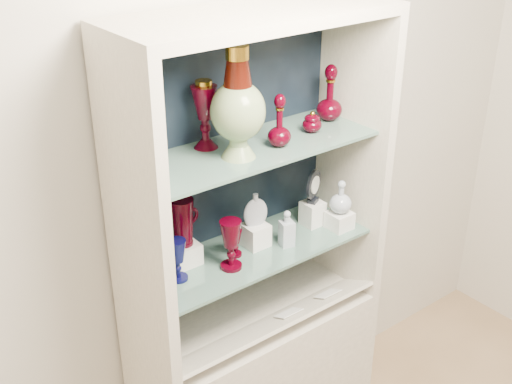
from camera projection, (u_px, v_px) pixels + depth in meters
wall_back at (220, 148)px, 2.41m from camera, size 3.50×0.02×2.80m
cabinet_back_panel at (225, 168)px, 2.43m from camera, size 0.98×0.02×1.15m
cabinet_side_left at (136, 226)px, 2.03m from camera, size 0.04×0.40×1.15m
cabinet_side_right at (351, 154)px, 2.55m from camera, size 0.04×0.40×1.15m
cabinet_top_cap at (256, 17)px, 2.03m from camera, size 1.00×0.40×0.04m
shelf_lower at (253, 250)px, 2.43m from camera, size 0.92×0.34×0.01m
shelf_upper at (253, 148)px, 2.24m from camera, size 0.92×0.34×0.01m
label_ledge at (273, 323)px, 2.46m from camera, size 0.92×0.17×0.09m
label_card_0 at (288, 313)px, 2.49m from camera, size 0.10×0.06×0.03m
label_card_1 at (328, 294)px, 2.60m from camera, size 0.10×0.06×0.03m
pedestal_lamp_left at (131, 140)px, 1.98m from camera, size 0.11×0.11×0.24m
pedestal_lamp_right at (205, 115)px, 2.18m from camera, size 0.11×0.11×0.24m
enamel_urn at (238, 103)px, 2.08m from camera, size 0.20×0.20×0.38m
ruby_decanter_a at (280, 117)px, 2.20m from camera, size 0.08×0.08×0.21m
ruby_decanter_b at (330, 91)px, 2.43m from camera, size 0.11×0.11×0.23m
lidded_bowl at (312, 121)px, 2.35m from camera, size 0.09×0.09×0.08m
cobalt_goblet at (178, 260)px, 2.21m from camera, size 0.07×0.07×0.16m
ruby_goblet_tall at (231, 245)px, 2.27m from camera, size 0.09×0.09×0.19m
ruby_goblet_small at (235, 243)px, 2.37m from camera, size 0.06×0.06×0.11m
riser_ruby_pitcher at (185, 253)px, 2.33m from camera, size 0.10×0.10×0.08m
ruby_pitcher at (183, 222)px, 2.27m from camera, size 0.15×0.11×0.18m
clear_square_bottle at (287, 228)px, 2.42m from camera, size 0.06×0.06×0.15m
riser_flat_flask at (255, 235)px, 2.43m from camera, size 0.09×0.09×0.09m
flat_flask at (255, 209)px, 2.38m from camera, size 0.10×0.06×0.13m
riser_clear_round_decanter at (339, 220)px, 2.56m from camera, size 0.09×0.09×0.07m
clear_round_decanter at (341, 198)px, 2.51m from camera, size 0.11×0.11×0.13m
riser_cameo_medallion at (312, 213)px, 2.58m from camera, size 0.08×0.08×0.10m
cameo_medallion at (314, 186)px, 2.53m from camera, size 0.13×0.09×0.14m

